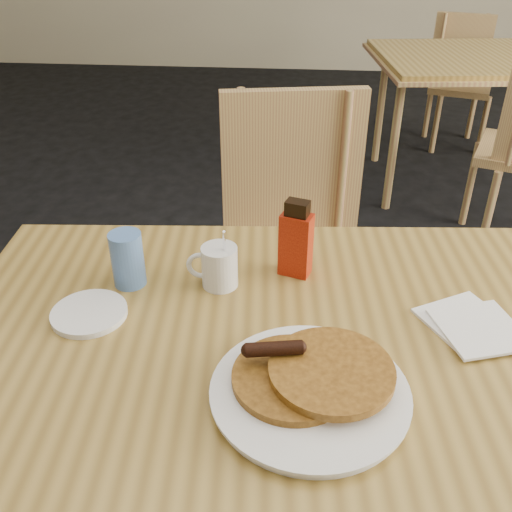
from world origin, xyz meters
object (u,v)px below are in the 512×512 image
Objects in this scene: chair_neighbor_far at (460,70)px; main_table at (292,359)px; chair_main_far at (290,225)px; blue_tumbler at (128,259)px; pancake_plate at (310,386)px; coffee_mug at (218,266)px; neighbor_table at (500,63)px; syrup_bottle at (296,241)px.

main_table is at bearing -90.39° from chair_neighbor_far.
blue_tumbler is at bearing -128.56° from chair_main_far.
main_table is 0.14m from pancake_plate.
coffee_mug is at bearing -94.08° from chair_neighbor_far.
pancake_plate is 2.73× the size of blue_tumbler.
neighbor_table is 4.31× the size of pancake_plate.
chair_main_far reaches higher than syrup_bottle.
syrup_bottle is (0.16, 0.06, 0.03)m from coffee_mug.
syrup_bottle is at bearing -115.20° from neighbor_table.
chair_neighbor_far is at bearing 56.43° from chair_main_far.
neighbor_table is at bearing 67.05° from main_table.
chair_main_far is 5.67× the size of syrup_bottle.
main_table is 10.08× the size of coffee_mug.
main_table is 0.26m from syrup_bottle.
coffee_mug is at bearing 3.54° from blue_tumbler.
coffee_mug is at bearing -117.86° from neighbor_table.
main_table is at bearing -24.95° from blue_tumbler.
blue_tumbler is (-0.32, -0.59, 0.23)m from chair_main_far.
chair_neighbor_far is (1.04, 2.40, -0.09)m from chair_main_far.
chair_main_far is 0.90m from pancake_plate.
chair_neighbor_far is 4.80× the size of syrup_bottle.
pancake_plate is at bearing -38.15° from coffee_mug.
neighbor_table is 2.40m from syrup_bottle.
syrup_bottle is 1.45× the size of blue_tumbler.
chair_main_far reaches higher than blue_tumbler.
pancake_plate is (-0.98, -3.27, 0.28)m from chair_neighbor_far.
chair_neighbor_far is at bearing 87.64° from coffee_mug.
pancake_plate is at bearing -89.24° from chair_neighbor_far.
chair_neighbor_far is 3.29m from blue_tumbler.
syrup_bottle is at bearing 90.98° from main_table.
syrup_bottle reaches higher than neighbor_table.
syrup_bottle is at bearing -97.30° from chair_main_far.
neighbor_table is at bearing 58.66° from blue_tumbler.
chair_neighbor_far is at bearing 65.58° from blue_tumbler.
neighbor_table is 1.43× the size of chair_main_far.
syrup_bottle is (-0.04, 0.36, 0.06)m from pancake_plate.
chair_neighbor_far is 6.97× the size of blue_tumbler.
chair_main_far reaches higher than pancake_plate.
syrup_bottle is at bearing -91.77° from chair_neighbor_far.
coffee_mug is at bearing 122.74° from pancake_plate.
main_table is 1.72× the size of chair_neighbor_far.
coffee_mug reaches higher than neighbor_table.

